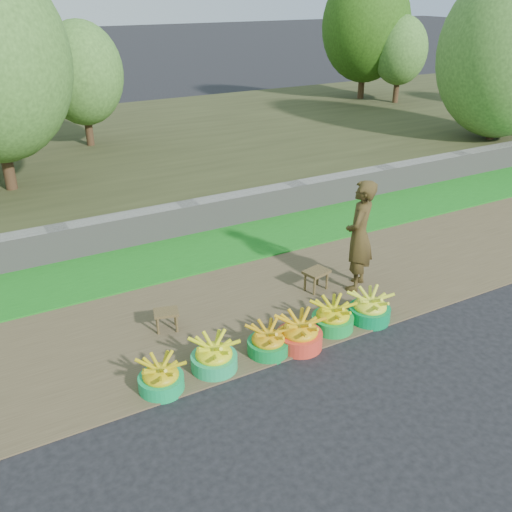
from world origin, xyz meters
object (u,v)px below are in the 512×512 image
basin_c (268,342)px  stool_left (166,315)px  basin_b (214,356)px  basin_f (370,308)px  basin_a (161,377)px  stool_right (316,275)px  basin_d (300,334)px  basin_e (333,317)px  vendor_woman (359,236)px

basin_c → stool_left: basin_c is taller
basin_b → basin_f: bearing=-1.0°
basin_a → basin_c: (1.35, 0.02, 0.00)m
basin_b → basin_f: basin_f is taller
stool_left → stool_right: (2.25, -0.06, 0.03)m
basin_c → stool_right: bearing=35.8°
basin_d → basin_e: bearing=11.3°
basin_b → basin_e: bearing=0.7°
basin_e → basin_d: bearing=-168.7°
basin_d → stool_left: 1.69m
basin_b → basin_d: bearing=-4.9°
basin_e → basin_f: basin_f is taller
basin_f → stool_left: 2.62m
basin_e → stool_left: bearing=151.6°
stool_left → basin_b: bearing=-80.4°
stool_right → basin_d: bearing=-132.7°
basin_b → stool_left: size_ratio=1.49×
basin_b → stool_left: 1.04m
basin_b → basin_f: 2.22m
basin_a → basin_b: (0.66, 0.05, 0.01)m
stool_right → vendor_woman: 0.81m
basin_b → stool_right: basin_b is taller
basin_f → stool_left: basin_f is taller
basin_d → basin_f: (1.13, 0.06, -0.00)m
basin_a → vendor_woman: (3.28, 0.81, 0.66)m
basin_a → basin_e: 2.33m
basin_c → basin_e: basin_e is taller
basin_b → stool_left: basin_b is taller
basin_b → stool_right: bearing=24.9°
vendor_woman → basin_a: bearing=-24.7°
basin_a → stool_left: size_ratio=1.39×
basin_a → vendor_woman: 3.44m
basin_c → basin_d: size_ratio=0.90×
stool_left → stool_right: 2.25m
basin_a → stool_right: 2.91m
basin_a → basin_b: basin_b is taller
basin_a → basin_c: basin_c is taller
basin_f → basin_e: bearing=173.9°
stool_left → stool_right: stool_right is taller
basin_a → basin_c: 1.35m
vendor_woman → basin_b: bearing=-22.5°
basin_f → vendor_woman: bearing=63.3°
basin_e → vendor_woman: bearing=37.8°
basin_c → basin_f: 1.53m
stool_left → vendor_woman: size_ratio=0.22×
stool_right → basin_e: bearing=-113.0°
basin_c → stool_right: (1.38, 0.99, 0.09)m
basin_c → stool_right: 1.70m
basin_c → basin_d: 0.41m
basin_d → vendor_woman: size_ratio=0.35×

